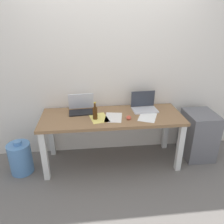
# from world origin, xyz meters

# --- Properties ---
(ground_plane) EXTENTS (8.00, 8.00, 0.00)m
(ground_plane) POSITION_xyz_m (0.00, 0.00, 0.00)
(ground_plane) COLOR slate
(back_wall) EXTENTS (5.20, 0.08, 2.60)m
(back_wall) POSITION_xyz_m (0.00, 0.40, 1.30)
(back_wall) COLOR silver
(back_wall) RESTS_ON ground
(desk) EXTENTS (1.84, 0.67, 0.72)m
(desk) POSITION_xyz_m (0.00, 0.00, 0.63)
(desk) COLOR olive
(desk) RESTS_ON ground
(laptop_left) EXTENTS (0.35, 0.25, 0.24)m
(laptop_left) POSITION_xyz_m (-0.39, 0.16, 0.78)
(laptop_left) COLOR black
(laptop_left) RESTS_ON desk
(laptop_right) EXTENTS (0.35, 0.26, 0.24)m
(laptop_right) POSITION_xyz_m (0.46, 0.15, 0.78)
(laptop_right) COLOR silver
(laptop_right) RESTS_ON desk
(beer_bottle) EXTENTS (0.06, 0.06, 0.22)m
(beer_bottle) POSITION_xyz_m (-0.22, -0.08, 0.81)
(beer_bottle) COLOR #47280F
(beer_bottle) RESTS_ON desk
(computer_mouse) EXTENTS (0.08, 0.11, 0.03)m
(computer_mouse) POSITION_xyz_m (0.20, -0.12, 0.74)
(computer_mouse) COLOR #D84C38
(computer_mouse) RESTS_ON desk
(paper_sheet_front_right) EXTENTS (0.31, 0.36, 0.00)m
(paper_sheet_front_right) POSITION_xyz_m (0.45, -0.10, 0.72)
(paper_sheet_front_right) COLOR white
(paper_sheet_front_right) RESTS_ON desk
(paper_yellow_folder) EXTENTS (0.27, 0.33, 0.00)m
(paper_yellow_folder) POSITION_xyz_m (-0.17, -0.06, 0.72)
(paper_yellow_folder) COLOR #F4E06B
(paper_yellow_folder) RESTS_ON desk
(paper_sheet_center) EXTENTS (0.26, 0.33, 0.00)m
(paper_sheet_center) POSITION_xyz_m (0.01, -0.06, 0.72)
(paper_sheet_center) COLOR white
(paper_sheet_center) RESTS_ON desk
(water_cooler_jug) EXTENTS (0.29, 0.29, 0.47)m
(water_cooler_jug) POSITION_xyz_m (-1.21, -0.09, 0.21)
(water_cooler_jug) COLOR #598CC6
(water_cooler_jug) RESTS_ON ground
(filing_cabinet) EXTENTS (0.40, 0.48, 0.68)m
(filing_cabinet) POSITION_xyz_m (1.26, 0.03, 0.34)
(filing_cabinet) COLOR slate
(filing_cabinet) RESTS_ON ground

